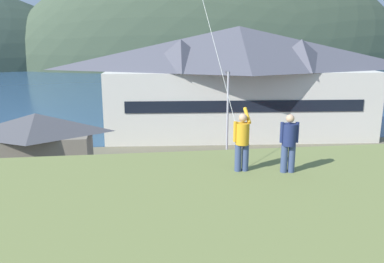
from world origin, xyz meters
The scene contains 17 objects.
ground_plane centered at (0.00, 0.00, 0.00)m, with size 600.00×600.00×0.00m, color #66604C.
parking_lot_pad centered at (0.00, 5.00, 0.05)m, with size 40.00×20.00×0.10m, color slate.
bay_water centered at (0.00, 60.00, 0.01)m, with size 360.00×84.00×0.03m, color navy.
far_hill_east_peak centered at (23.11, 115.27, 0.00)m, with size 134.88×53.00×73.33m, color #3D4C38.
far_hill_center_saddle centered at (24.13, 117.98, 0.00)m, with size 133.92×51.23×55.26m, color #42513D.
harbor_lodge centered at (7.29, 21.63, 5.89)m, with size 28.75×12.66×11.10m.
storage_shed_near_lot centered at (-9.88, 8.91, 2.62)m, with size 7.67×4.69×5.06m.
wharf_dock centered at (0.93, 34.72, 0.35)m, with size 3.20×14.47×0.70m.
moored_boat_wharfside centered at (-2.77, 36.02, 0.72)m, with size 3.41×8.50×2.16m.
parked_car_front_row_silver centered at (6.18, 7.43, 1.06)m, with size 4.31×2.27×1.82m.
parked_car_front_row_end centered at (14.69, 7.56, 1.06)m, with size 4.28×2.21×1.82m.
parked_car_mid_row_center centered at (0.88, 5.81, 1.06)m, with size 4.29×2.24×1.82m.
parked_car_mid_row_near centered at (5.43, 0.31, 1.06)m, with size 4.32×2.30×1.82m.
parked_car_mid_row_far centered at (-8.65, -0.20, 1.06)m, with size 4.36×2.37×1.82m.
parking_light_pole centered at (3.77, 10.55, 4.37)m, with size 0.24×0.78×7.46m.
person_kite_flyer centered at (0.18, -7.55, 7.19)m, with size 0.51×0.66×1.86m.
person_companion centered at (1.50, -7.84, 7.17)m, with size 0.55×0.40×1.74m.
Camera 1 is at (-2.73, -18.49, 10.17)m, focal length 37.03 mm.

